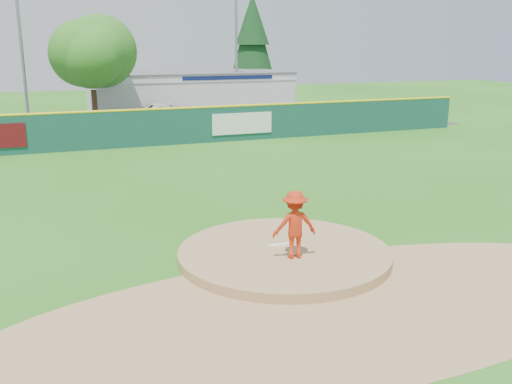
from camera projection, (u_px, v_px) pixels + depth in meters
name	position (u px, v px, depth m)	size (l,w,h in m)	color
ground	(284.00, 258.00, 14.79)	(120.00, 120.00, 0.00)	#286B19
pitchers_mound	(284.00, 258.00, 14.79)	(5.50, 5.50, 0.50)	#9E774C
pitching_rubber	(280.00, 245.00, 14.99)	(0.60, 0.15, 0.04)	white
infield_dirt_arc	(342.00, 306.00, 12.09)	(15.40, 15.40, 0.01)	#9E774C
parking_lot	(123.00, 125.00, 39.11)	(44.00, 16.00, 0.02)	#38383A
pitcher	(295.00, 225.00, 13.98)	(1.10, 0.63, 1.70)	red
van	(170.00, 114.00, 38.62)	(2.60, 5.63, 1.56)	silver
pool_building_grp	(189.00, 93.00, 45.32)	(15.20, 8.20, 3.31)	silver
fence_banners	(124.00, 130.00, 30.24)	(16.94, 0.04, 1.20)	#5B0D12
outfield_fence	(148.00, 126.00, 30.73)	(40.00, 0.14, 2.07)	#14433B
deciduous_tree	(91.00, 58.00, 35.46)	(5.60, 5.60, 7.36)	#382314
conifer_tree	(252.00, 42.00, 50.43)	(4.40, 4.40, 9.50)	#382314
light_pole_left	(20.00, 33.00, 35.48)	(1.75, 0.25, 11.00)	gray
light_pole_right	(236.00, 42.00, 42.71)	(1.75, 0.25, 10.00)	gray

